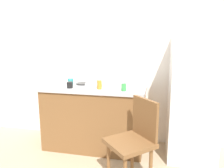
{
  "coord_description": "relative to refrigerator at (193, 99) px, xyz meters",
  "views": [
    {
      "loc": [
        0.75,
        -1.98,
        1.43
      ],
      "look_at": [
        0.18,
        0.6,
        0.91
      ],
      "focal_mm": 33.73,
      "sensor_mm": 36.0,
      "label": 1
    }
  ],
  "objects": [
    {
      "name": "back_wall",
      "position": [
        -1.18,
        0.35,
        0.58
      ],
      "size": [
        4.8,
        0.1,
        2.65
      ],
      "primitive_type": "cube",
      "color": "white",
      "rests_on": "ground_plane"
    },
    {
      "name": "cabinet_base",
      "position": [
        -1.25,
        0.0,
        -0.34
      ],
      "size": [
        1.32,
        0.6,
        0.82
      ],
      "primitive_type": "cube",
      "color": "brown",
      "rests_on": "ground_plane"
    },
    {
      "name": "countertop",
      "position": [
        -1.25,
        0.0,
        0.09
      ],
      "size": [
        1.36,
        0.64,
        0.04
      ],
      "primitive_type": "cube",
      "color": "#B7B7BC",
      "rests_on": "cabinet_base"
    },
    {
      "name": "faucet",
      "position": [
        -1.27,
        0.25,
        0.22
      ],
      "size": [
        0.02,
        0.02,
        0.22
      ],
      "primitive_type": "cylinder",
      "color": "#B7B7BC",
      "rests_on": "countertop"
    },
    {
      "name": "refrigerator",
      "position": [
        0.0,
        0.0,
        0.0
      ],
      "size": [
        0.56,
        0.6,
        1.5
      ],
      "primitive_type": "cube",
      "color": "white",
      "rests_on": "ground_plane"
    },
    {
      "name": "chair",
      "position": [
        -0.63,
        -0.71,
        -0.25
      ],
      "size": [
        0.57,
        0.57,
        0.89
      ],
      "rotation": [
        0.0,
        0.0,
        -0.82
      ],
      "color": "brown",
      "rests_on": "ground_plane"
    },
    {
      "name": "dish_tray",
      "position": [
        -1.21,
        0.03,
        0.13
      ],
      "size": [
        0.28,
        0.2,
        0.05
      ],
      "primitive_type": "cube",
      "color": "white",
      "rests_on": "countertop"
    },
    {
      "name": "hotplate",
      "position": [
        -1.45,
        0.08,
        0.12
      ],
      "size": [
        0.17,
        0.17,
        0.02
      ],
      "primitive_type": "cylinder",
      "color": "#2D2D2D",
      "rests_on": "countertop"
    },
    {
      "name": "cup_green",
      "position": [
        -0.82,
        -0.19,
        0.15
      ],
      "size": [
        0.06,
        0.06,
        0.09
      ],
      "primitive_type": "cylinder",
      "color": "green",
      "rests_on": "countertop"
    },
    {
      "name": "cup_black",
      "position": [
        -1.52,
        -0.17,
        0.15
      ],
      "size": [
        0.08,
        0.08,
        0.08
      ],
      "primitive_type": "cylinder",
      "color": "black",
      "rests_on": "countertop"
    },
    {
      "name": "cup_teal",
      "position": [
        -1.63,
        0.1,
        0.14
      ],
      "size": [
        0.08,
        0.08,
        0.07
      ],
      "primitive_type": "cylinder",
      "color": "teal",
      "rests_on": "countertop"
    },
    {
      "name": "cup_orange",
      "position": [
        -1.13,
        -0.15,
        0.16
      ],
      "size": [
        0.06,
        0.06,
        0.11
      ],
      "primitive_type": "cylinder",
      "color": "orange",
      "rests_on": "countertop"
    }
  ]
}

